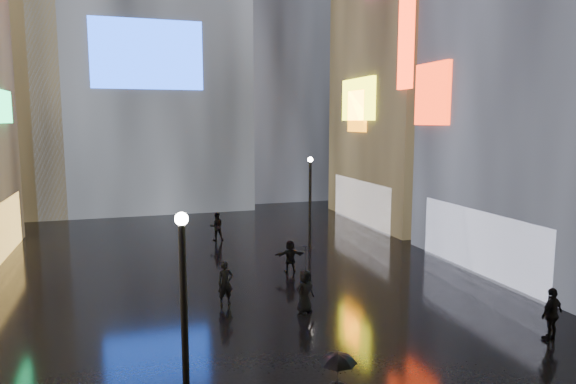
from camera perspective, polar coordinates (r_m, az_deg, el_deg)
name	(u,v)px	position (r m, az deg, el deg)	size (l,w,h in m)	color
ground	(237,275)	(24.42, -5.68, -9.20)	(140.00, 140.00, 0.00)	black
building_right_far	(428,24)	(39.41, 15.25, 17.58)	(10.28, 12.00, 28.00)	black
tower_flank_right	(272,17)	(51.70, -1.82, 18.85)	(12.00, 12.00, 34.00)	black
lamp_near	(184,312)	(11.96, -11.47, -12.90)	(0.30, 0.30, 5.20)	black
lamp_far	(310,197)	(28.68, 2.47, -0.57)	(0.30, 0.30, 5.20)	black
pedestrian_3	(552,314)	(19.33, 27.26, -11.96)	(1.04, 0.43, 1.77)	black
pedestrian_4	(305,291)	(19.67, 1.91, -10.94)	(0.80, 0.52, 1.63)	black
pedestrian_5	(290,256)	(24.64, 0.24, -7.15)	(1.42, 0.45, 1.54)	black
pedestrian_6	(225,283)	(20.53, -6.97, -10.02)	(0.63, 0.42, 1.74)	black
pedestrian_7	(217,226)	(31.33, -7.95, -3.81)	(0.83, 0.64, 1.70)	black
umbrella_1	(338,368)	(11.38, 5.54, -18.85)	(0.77, 0.77, 0.68)	black
umbrella_2	(305,258)	(19.29, 1.92, -7.30)	(1.04, 1.06, 0.96)	black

